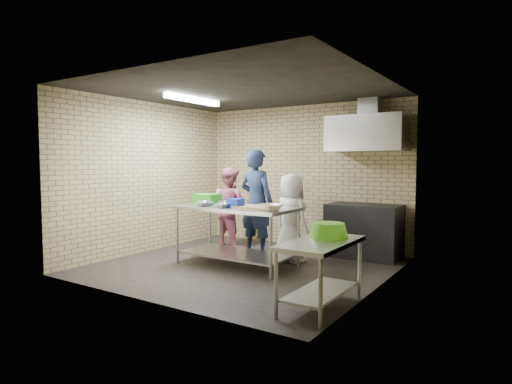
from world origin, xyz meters
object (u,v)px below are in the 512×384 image
(green_crate, at_px, (207,199))
(woman_pink, at_px, (230,208))
(side_counter, at_px, (321,274))
(prep_table, at_px, (237,236))
(man_navy, at_px, (257,202))
(blue_tub, at_px, (235,203))
(green_basin, at_px, (328,230))
(stove, at_px, (364,231))
(bottle_red, at_px, (373,138))
(woman_white, at_px, (291,218))

(green_crate, height_order, woman_pink, woman_pink)
(side_counter, bearing_deg, prep_table, 150.34)
(prep_table, height_order, man_navy, man_navy)
(blue_tub, height_order, green_basin, blue_tub)
(stove, height_order, bottle_red, bottle_red)
(prep_table, distance_m, stove, 2.22)
(prep_table, bearing_deg, side_counter, -29.66)
(man_navy, relative_size, woman_white, 1.29)
(prep_table, xyz_separation_m, side_counter, (1.93, -1.10, -0.09))
(prep_table, distance_m, green_basin, 2.12)
(man_navy, bearing_deg, green_crate, 54.83)
(side_counter, bearing_deg, man_navy, 137.70)
(woman_pink, bearing_deg, prep_table, 140.29)
(green_basin, bearing_deg, side_counter, -85.43)
(prep_table, xyz_separation_m, stove, (1.48, 1.65, -0.01))
(bottle_red, distance_m, woman_pink, 2.89)
(woman_white, bearing_deg, side_counter, 146.06)
(side_counter, relative_size, green_basin, 2.61)
(side_counter, height_order, woman_pink, woman_pink)
(stove, distance_m, woman_white, 1.33)
(green_crate, bearing_deg, woman_pink, 103.52)
(green_basin, bearing_deg, prep_table, 156.03)
(blue_tub, bearing_deg, prep_table, 116.57)
(green_basin, relative_size, woman_white, 0.32)
(blue_tub, bearing_deg, woman_white, 55.45)
(stove, distance_m, man_navy, 1.90)
(prep_table, height_order, bottle_red, bottle_red)
(prep_table, distance_m, man_navy, 0.92)
(woman_white, bearing_deg, green_basin, 149.85)
(woman_white, bearing_deg, man_navy, 12.15)
(prep_table, xyz_separation_m, woman_pink, (-0.93, 1.07, 0.30))
(woman_pink, bearing_deg, blue_tub, 139.24)
(green_basin, height_order, man_navy, man_navy)
(stove, xyz_separation_m, green_crate, (-2.18, -1.53, 0.56))
(bottle_red, height_order, man_navy, bottle_red)
(bottle_red, bearing_deg, man_navy, -146.34)
(side_counter, xyz_separation_m, green_basin, (-0.02, 0.25, 0.46))
(woman_pink, bearing_deg, stove, -157.11)
(prep_table, xyz_separation_m, green_crate, (-0.70, 0.12, 0.54))
(woman_white, bearing_deg, stove, -113.47)
(green_crate, height_order, blue_tub, green_crate)
(prep_table, distance_m, green_crate, 0.89)
(prep_table, relative_size, side_counter, 1.54)
(green_crate, bearing_deg, man_navy, 49.43)
(side_counter, distance_m, woman_pink, 3.61)
(blue_tub, relative_size, woman_pink, 0.14)
(prep_table, xyz_separation_m, bottle_red, (1.53, 1.89, 1.57))
(blue_tub, xyz_separation_m, man_navy, (-0.18, 0.88, -0.07))
(blue_tub, bearing_deg, woman_pink, 129.97)
(green_crate, distance_m, woman_pink, 1.00)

